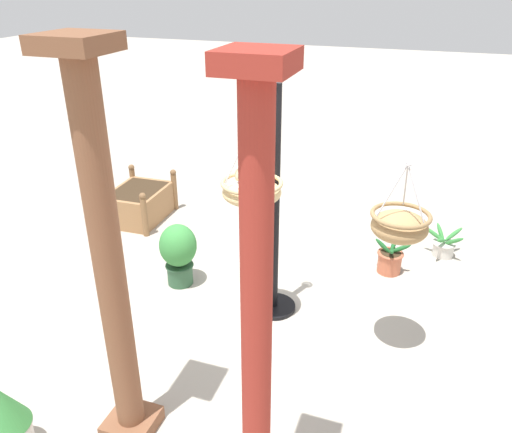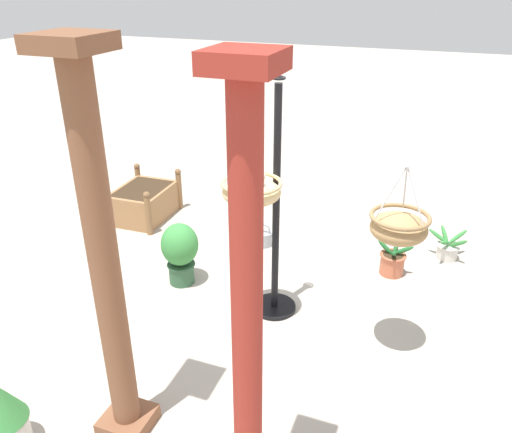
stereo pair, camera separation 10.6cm
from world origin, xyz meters
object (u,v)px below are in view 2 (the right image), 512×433
object	(u,v)px
greenhouse_pillar_left	(106,273)
potted_plant_flowering_red	(392,261)
teddy_bear	(251,172)
greenhouse_pillar_far_back	(247,333)
potted_plant_bushy_green	(0,414)
wooden_planter_box	(144,201)
watering_can	(264,238)
display_pole_central	(275,247)
potted_plant_conical_shrub	(180,251)
hanging_basket_left_high	(399,227)
potted_plant_fern_front	(448,248)
hanging_basket_with_teddy	(252,190)

from	to	relation	value
greenhouse_pillar_left	potted_plant_flowering_red	distance (m)	3.56
teddy_bear	greenhouse_pillar_far_back	xyz separation A→B (m)	(-0.68, 1.79, -0.20)
greenhouse_pillar_far_back	potted_plant_bushy_green	world-z (taller)	greenhouse_pillar_far_back
wooden_planter_box	potted_plant_bushy_green	xyz separation A→B (m)	(-1.15, 3.70, 0.08)
watering_can	potted_plant_flowering_red	bearing A→B (deg)	175.96
display_pole_central	watering_can	xyz separation A→B (m)	(0.57, -1.23, -0.62)
potted_plant_flowering_red	potted_plant_conical_shrub	distance (m)	2.41
watering_can	greenhouse_pillar_far_back	bearing A→B (deg)	108.38
hanging_basket_left_high	potted_plant_bushy_green	bearing A→B (deg)	40.11
hanging_basket_left_high	potted_plant_flowering_red	size ratio (longest dim) A/B	1.54
wooden_planter_box	potted_plant_flowering_red	world-z (taller)	wooden_planter_box
hanging_basket_left_high	potted_plant_flowering_red	xyz separation A→B (m)	(0.09, -1.38, -1.12)
teddy_bear	watering_can	size ratio (longest dim) A/B	1.16
display_pole_central	potted_plant_flowering_red	xyz separation A→B (m)	(-1.04, -1.11, -0.56)
display_pole_central	potted_plant_fern_front	size ratio (longest dim) A/B	4.85
potted_plant_fern_front	potted_plant_bushy_green	distance (m)	4.95
hanging_basket_left_high	greenhouse_pillar_far_back	bearing A→B (deg)	71.22
greenhouse_pillar_far_back	wooden_planter_box	xyz separation A→B (m)	(2.95, -3.46, -1.14)
hanging_basket_with_teddy	wooden_planter_box	distance (m)	3.04
potted_plant_bushy_green	greenhouse_pillar_left	bearing A→B (deg)	-146.68
teddy_bear	potted_plant_fern_front	size ratio (longest dim) A/B	0.84
display_pole_central	hanging_basket_with_teddy	size ratio (longest dim) A/B	3.33
hanging_basket_left_high	wooden_planter_box	size ratio (longest dim) A/B	0.68
hanging_basket_left_high	potted_plant_flowering_red	world-z (taller)	hanging_basket_left_high
hanging_basket_with_teddy	greenhouse_pillar_far_back	size ratio (longest dim) A/B	0.25
wooden_planter_box	hanging_basket_with_teddy	bearing A→B (deg)	143.97
display_pole_central	potted_plant_bushy_green	size ratio (longest dim) A/B	3.76
wooden_planter_box	teddy_bear	bearing A→B (deg)	143.62
teddy_bear	greenhouse_pillar_far_back	distance (m)	1.93
watering_can	hanging_basket_with_teddy	bearing A→B (deg)	105.70
wooden_planter_box	potted_plant_conical_shrub	xyz separation A→B (m)	(-1.29, 1.29, 0.16)
display_pole_central	potted_plant_conical_shrub	xyz separation A→B (m)	(1.13, -0.11, -0.32)
teddy_bear	potted_plant_conical_shrub	world-z (taller)	teddy_bear
display_pole_central	wooden_planter_box	distance (m)	2.84
teddy_bear	wooden_planter_box	world-z (taller)	teddy_bear
hanging_basket_left_high	greenhouse_pillar_left	size ratio (longest dim) A/B	0.23
teddy_bear	display_pole_central	bearing A→B (deg)	-118.95
potted_plant_flowering_red	hanging_basket_with_teddy	bearing A→B (deg)	48.84
wooden_planter_box	potted_plant_conical_shrub	world-z (taller)	potted_plant_conical_shrub
hanging_basket_with_teddy	watering_can	xyz separation A→B (m)	(0.42, -1.48, -1.30)
hanging_basket_with_teddy	hanging_basket_left_high	xyz separation A→B (m)	(-1.29, 0.02, -0.12)
teddy_bear	potted_plant_flowering_red	xyz separation A→B (m)	(-1.19, -1.39, -1.42)
greenhouse_pillar_left	potted_plant_bushy_green	bearing A→B (deg)	33.32
potted_plant_fern_front	display_pole_central	bearing A→B (deg)	46.47
teddy_bear	potted_plant_bushy_green	distance (m)	2.63
hanging_basket_left_high	greenhouse_pillar_left	bearing A→B (deg)	42.63
greenhouse_pillar_left	teddy_bear	bearing A→B (deg)	-104.63
teddy_bear	potted_plant_fern_front	distance (m)	3.03
teddy_bear	greenhouse_pillar_far_back	world-z (taller)	greenhouse_pillar_far_back
display_pole_central	greenhouse_pillar_left	distance (m)	2.02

